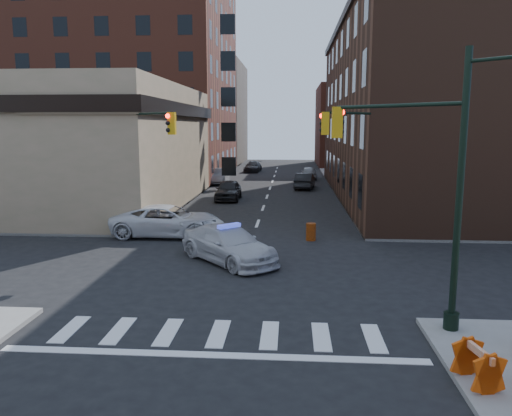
# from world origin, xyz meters

# --- Properties ---
(ground) EXTENTS (140.00, 140.00, 0.00)m
(ground) POSITION_xyz_m (0.00, 0.00, 0.00)
(ground) COLOR black
(ground) RESTS_ON ground
(sidewalk_nw) EXTENTS (34.00, 54.50, 0.15)m
(sidewalk_nw) POSITION_xyz_m (-23.00, 32.75, 0.07)
(sidewalk_nw) COLOR gray
(sidewalk_nw) RESTS_ON ground
(sidewalk_ne) EXTENTS (34.00, 54.50, 0.15)m
(sidewalk_ne) POSITION_xyz_m (23.00, 32.75, 0.07)
(sidewalk_ne) COLOR gray
(sidewalk_ne) RESTS_ON ground
(bank_building) EXTENTS (22.00, 22.00, 9.00)m
(bank_building) POSITION_xyz_m (-17.00, 16.50, 4.50)
(bank_building) COLOR #997F64
(bank_building) RESTS_ON ground
(apartment_block) EXTENTS (25.00, 25.00, 24.00)m
(apartment_block) POSITION_xyz_m (-18.50, 40.00, 12.00)
(apartment_block) COLOR brown
(apartment_block) RESTS_ON ground
(commercial_row_ne) EXTENTS (14.00, 34.00, 14.00)m
(commercial_row_ne) POSITION_xyz_m (13.00, 22.50, 7.00)
(commercial_row_ne) COLOR #472A1C
(commercial_row_ne) RESTS_ON ground
(filler_nw) EXTENTS (20.00, 18.00, 16.00)m
(filler_nw) POSITION_xyz_m (-16.00, 62.00, 8.00)
(filler_nw) COLOR brown
(filler_nw) RESTS_ON ground
(filler_ne) EXTENTS (16.00, 16.00, 12.00)m
(filler_ne) POSITION_xyz_m (14.00, 58.00, 6.00)
(filler_ne) COLOR brown
(filler_ne) RESTS_ON ground
(signal_pole_se) EXTENTS (5.40, 5.27, 8.00)m
(signal_pole_se) POSITION_xyz_m (6.04, -5.52, 4.61)
(signal_pole_se) COLOR black
(signal_pole_se) RESTS_ON sidewalk_se
(signal_pole_nw) EXTENTS (3.58, 3.67, 8.00)m
(signal_pole_nw) POSITION_xyz_m (-5.85, 5.34, 4.34)
(signal_pole_nw) COLOR black
(signal_pole_nw) RESTS_ON sidewalk_nw
(signal_pole_ne) EXTENTS (3.67, 3.58, 8.00)m
(signal_pole_ne) POSITION_xyz_m (5.84, 5.35, 4.34)
(signal_pole_ne) COLOR black
(signal_pole_ne) RESTS_ON sidewalk_ne
(tree_ne_near) EXTENTS (3.00, 3.00, 4.85)m
(tree_ne_near) POSITION_xyz_m (7.50, 26.00, 3.49)
(tree_ne_near) COLOR black
(tree_ne_near) RESTS_ON sidewalk_ne
(tree_ne_far) EXTENTS (3.00, 3.00, 4.85)m
(tree_ne_far) POSITION_xyz_m (7.50, 34.00, 3.49)
(tree_ne_far) COLOR black
(tree_ne_far) RESTS_ON sidewalk_ne
(police_car) EXTENTS (5.33, 5.52, 1.58)m
(police_car) POSITION_xyz_m (-0.70, 1.08, 0.79)
(police_car) COLOR #BABABE
(police_car) RESTS_ON ground
(pickup) EXTENTS (6.19, 2.87, 1.72)m
(pickup) POSITION_xyz_m (-4.66, 6.07, 0.86)
(pickup) COLOR silver
(pickup) RESTS_ON ground
(parked_car_wnear) EXTENTS (1.98, 4.80, 1.63)m
(parked_car_wnear) POSITION_xyz_m (-3.10, 19.97, 0.81)
(parked_car_wnear) COLOR black
(parked_car_wnear) RESTS_ON ground
(parked_car_wfar) EXTENTS (1.78, 4.90, 1.60)m
(parked_car_wfar) POSITION_xyz_m (-5.50, 31.55, 0.80)
(parked_car_wfar) COLOR gray
(parked_car_wfar) RESTS_ON ground
(parked_car_wdeep) EXTENTS (2.32, 4.85, 1.36)m
(parked_car_wdeep) POSITION_xyz_m (-3.04, 45.38, 0.68)
(parked_car_wdeep) COLOR black
(parked_car_wdeep) RESTS_ON ground
(parked_car_enear) EXTENTS (2.21, 4.78, 1.52)m
(parked_car_enear) POSITION_xyz_m (3.37, 27.89, 0.76)
(parked_car_enear) COLOR black
(parked_car_enear) RESTS_ON ground
(parked_car_efar) EXTENTS (1.82, 4.33, 1.46)m
(parked_car_efar) POSITION_xyz_m (4.07, 36.78, 0.73)
(parked_car_efar) COLOR #999DA1
(parked_car_efar) RESTS_ON ground
(pedestrian_a) EXTENTS (0.74, 0.50, 2.00)m
(pedestrian_a) POSITION_xyz_m (-10.78, 7.56, 1.15)
(pedestrian_a) COLOR black
(pedestrian_a) RESTS_ON sidewalk_nw
(pedestrian_b) EXTENTS (1.02, 0.90, 1.74)m
(pedestrian_b) POSITION_xyz_m (-8.24, 6.00, 1.02)
(pedestrian_b) COLOR black
(pedestrian_b) RESTS_ON sidewalk_nw
(pedestrian_c) EXTENTS (0.96, 1.05, 1.72)m
(pedestrian_c) POSITION_xyz_m (-12.35, 6.44, 1.01)
(pedestrian_c) COLOR black
(pedestrian_c) RESTS_ON sidewalk_nw
(barrel_road) EXTENTS (0.60, 0.60, 0.93)m
(barrel_road) POSITION_xyz_m (3.15, 5.58, 0.46)
(barrel_road) COLOR #F1590B
(barrel_road) RESTS_ON ground
(barrel_bank) EXTENTS (0.81, 0.81, 1.11)m
(barrel_bank) POSITION_xyz_m (-3.12, 5.60, 0.55)
(barrel_bank) COLOR orange
(barrel_bank) RESTS_ON ground
(barricade_se_b) EXTENTS (0.83, 1.29, 0.90)m
(barricade_se_b) POSITION_xyz_m (6.40, -9.50, 0.60)
(barricade_se_b) COLOR #CC6509
(barricade_se_b) RESTS_ON sidewalk_se
(barricade_nw_a) EXTENTS (1.23, 0.64, 0.91)m
(barricade_nw_a) POSITION_xyz_m (-6.50, 8.00, 0.60)
(barricade_nw_a) COLOR red
(barricade_nw_a) RESTS_ON sidewalk_nw
(barricade_nw_b) EXTENTS (1.15, 0.70, 0.81)m
(barricade_nw_b) POSITION_xyz_m (-8.50, 6.59, 0.56)
(barricade_nw_b) COLOR #C55109
(barricade_nw_b) RESTS_ON sidewalk_nw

